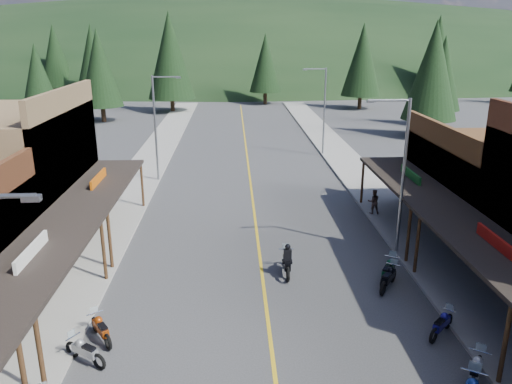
{
  "coord_description": "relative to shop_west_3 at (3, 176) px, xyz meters",
  "views": [
    {
      "loc": [
        -1.28,
        -15.34,
        10.88
      ],
      "look_at": [
        -0.12,
        9.44,
        3.0
      ],
      "focal_mm": 35.0,
      "sensor_mm": 36.0,
      "label": 1
    }
  ],
  "objects": [
    {
      "name": "ground",
      "position": [
        13.78,
        -11.3,
        -3.52
      ],
      "size": [
        220.0,
        220.0,
        0.0
      ],
      "primitive_type": "plane",
      "color": "#38383A",
      "rests_on": "ground"
    },
    {
      "name": "centerline",
      "position": [
        13.78,
        8.7,
        -3.51
      ],
      "size": [
        0.15,
        90.0,
        0.01
      ],
      "primitive_type": "cube",
      "color": "gold",
      "rests_on": "ground"
    },
    {
      "name": "sidewalk_west",
      "position": [
        5.08,
        8.7,
        -3.44
      ],
      "size": [
        3.4,
        94.0,
        0.15
      ],
      "primitive_type": "cube",
      "color": "gray",
      "rests_on": "ground"
    },
    {
      "name": "sidewalk_east",
      "position": [
        22.48,
        8.7,
        -3.44
      ],
      "size": [
        3.4,
        94.0,
        0.15
      ],
      "primitive_type": "cube",
      "color": "gray",
      "rests_on": "ground"
    },
    {
      "name": "shop_west_3",
      "position": [
        0.0,
        0.0,
        0.0
      ],
      "size": [
        10.9,
        10.2,
        8.2
      ],
      "color": "brown",
      "rests_on": "ground"
    },
    {
      "name": "shop_east_3",
      "position": [
        27.54,
        0.0,
        -0.99
      ],
      "size": [
        10.9,
        10.2,
        6.2
      ],
      "color": "#4C2D16",
      "rests_on": "ground"
    },
    {
      "name": "streetlight_1",
      "position": [
        6.83,
        10.7,
        0.94
      ],
      "size": [
        2.16,
        0.18,
        8.0
      ],
      "color": "gray",
      "rests_on": "ground"
    },
    {
      "name": "streetlight_2",
      "position": [
        20.74,
        -3.3,
        0.94
      ],
      "size": [
        2.16,
        0.18,
        8.0
      ],
      "color": "gray",
      "rests_on": "ground"
    },
    {
      "name": "streetlight_3",
      "position": [
        20.74,
        18.7,
        0.94
      ],
      "size": [
        2.16,
        0.18,
        8.0
      ],
      "color": "gray",
      "rests_on": "ground"
    },
    {
      "name": "ridge_hill",
      "position": [
        13.78,
        123.7,
        -3.52
      ],
      "size": [
        310.0,
        140.0,
        60.0
      ],
      "primitive_type": "ellipsoid",
      "color": "black",
      "rests_on": "ground"
    },
    {
      "name": "pine_1",
      "position": [
        -10.22,
        58.7,
        3.72
      ],
      "size": [
        5.88,
        5.88,
        12.5
      ],
      "color": "black",
      "rests_on": "ground"
    },
    {
      "name": "pine_2",
      "position": [
        3.78,
        46.7,
        4.47
      ],
      "size": [
        6.72,
        6.72,
        14.0
      ],
      "color": "black",
      "rests_on": "ground"
    },
    {
      "name": "pine_3",
      "position": [
        17.78,
        54.7,
        2.96
      ],
      "size": [
        5.04,
        5.04,
        11.0
      ],
      "color": "black",
      "rests_on": "ground"
    },
    {
      "name": "pine_4",
      "position": [
        31.78,
        48.7,
        3.72
      ],
      "size": [
        5.88,
        5.88,
        12.5
      ],
      "color": "black",
      "rests_on": "ground"
    },
    {
      "name": "pine_5",
      "position": [
        47.78,
        60.7,
        4.47
      ],
      "size": [
        6.72,
        6.72,
        14.0
      ],
      "color": "black",
      "rests_on": "ground"
    },
    {
      "name": "pine_7",
      "position": [
        -18.22,
        64.7,
        3.72
      ],
      "size": [
        5.88,
        5.88,
        12.5
      ],
      "color": "black",
      "rests_on": "ground"
    },
    {
      "name": "pine_8",
      "position": [
        -8.22,
        28.7,
        2.46
      ],
      "size": [
        4.48,
        4.48,
        10.0
      ],
      "color": "black",
      "rests_on": "ground"
    },
    {
      "name": "pine_9",
      "position": [
        37.78,
        33.7,
        2.86
      ],
      "size": [
        4.93,
        4.93,
        10.8
      ],
      "color": "black",
      "rests_on": "ground"
    },
    {
      "name": "pine_10",
      "position": [
        -4.22,
        38.7,
        3.27
      ],
      "size": [
        5.38,
        5.38,
        11.6
      ],
      "color": "black",
      "rests_on": "ground"
    },
    {
      "name": "pine_11",
      "position": [
        33.78,
        26.7,
        3.67
      ],
      "size": [
        5.82,
        5.82,
        12.4
      ],
      "color": "black",
      "rests_on": "ground"
    },
    {
      "name": "bike_west_7",
      "position": [
        7.31,
        -11.73,
        -2.99
      ],
      "size": [
        1.9,
        1.56,
        1.07
      ],
      "primitive_type": null,
      "rotation": [
        0.0,
        0.0,
        0.98
      ],
      "color": "#96979B",
      "rests_on": "ground"
    },
    {
      "name": "bike_west_8",
      "position": [
        7.53,
        -10.4,
        -2.97
      ],
      "size": [
        1.58,
        1.94,
        1.09
      ],
      "primitive_type": null,
      "rotation": [
        0.0,
        0.0,
        0.58
      ],
      "color": "#A23A0B",
      "rests_on": "ground"
    },
    {
      "name": "bike_east_7",
      "position": [
        20.16,
        -13.52,
        -2.93
      ],
      "size": [
        1.71,
        2.08,
        1.17
      ],
      "primitive_type": null,
      "rotation": [
        0.0,
        0.0,
        -0.59
      ],
      "color": "#A6A6AB",
      "rests_on": "ground"
    },
    {
      "name": "bike_east_8",
      "position": [
        20.22,
        -10.67,
        -2.99
      ],
      "size": [
        1.75,
        1.74,
        1.06
      ],
      "primitive_type": null,
      "rotation": [
        0.0,
        0.0,
        -0.79
      ],
      "color": "navy",
      "rests_on": "ground"
    },
    {
      "name": "bike_east_9",
      "position": [
        19.32,
        -6.98,
        -2.94
      ],
      "size": [
        1.7,
        2.04,
        1.15
      ],
      "primitive_type": null,
      "rotation": [
        0.0,
        0.0,
        -0.6
      ],
      "color": "black",
      "rests_on": "ground"
    },
    {
      "name": "bike_east_10",
      "position": [
        19.49,
        -6.36,
        -2.91
      ],
      "size": [
        1.73,
        2.2,
        1.22
      ],
      "primitive_type": null,
      "rotation": [
        0.0,
        0.0,
        -0.55
      ],
      "color": "#0B3B23",
      "rests_on": "ground"
    },
    {
      "name": "rider_on_bike",
      "position": [
        14.95,
        -5.37,
        -2.86
      ],
      "size": [
        0.8,
        2.18,
        1.64
      ],
      "rotation": [
        0.0,
        0.0,
        -0.04
      ],
      "color": "black",
      "rests_on": "ground"
    },
    {
      "name": "pedestrian_east_b",
      "position": [
        21.19,
        2.36,
        -2.59
      ],
      "size": [
        0.76,
        0.44,
        1.55
      ],
      "primitive_type": "imported",
      "rotation": [
        0.0,
        0.0,
        3.13
      ],
      "color": "brown",
      "rests_on": "sidewalk_east"
    }
  ]
}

